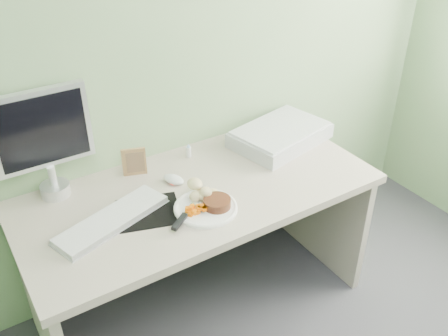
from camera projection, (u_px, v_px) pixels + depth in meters
wall_back at (152, 30)px, 2.16m from camera, size 3.50×0.00×3.50m
desk at (199, 221)px, 2.33m from camera, size 1.60×0.75×0.73m
plate at (206, 208)px, 2.10m from camera, size 0.27×0.27×0.01m
steak at (217, 203)px, 2.09m from camera, size 0.13×0.13×0.04m
potato_pile at (203, 192)px, 2.12m from camera, size 0.15×0.13×0.07m
carrot_heap at (195, 208)px, 2.05m from camera, size 0.08×0.07×0.04m
steak_knife at (184, 216)px, 2.02m from camera, size 0.23×0.17×0.02m
mousepad at (149, 212)px, 2.08m from camera, size 0.32×0.30×0.00m
keyboard at (112, 219)px, 2.02m from camera, size 0.51×0.29×0.02m
computer_mouse at (174, 179)px, 2.26m from camera, size 0.10×0.12×0.04m
photo_frame at (134, 162)px, 2.29m from camera, size 0.11×0.05×0.14m
eyedrop_bottle at (189, 151)px, 2.45m from camera, size 0.02×0.02×0.07m
scanner at (280, 136)px, 2.57m from camera, size 0.54×0.42×0.08m
monitor at (43, 139)px, 2.06m from camera, size 0.41×0.13×0.49m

